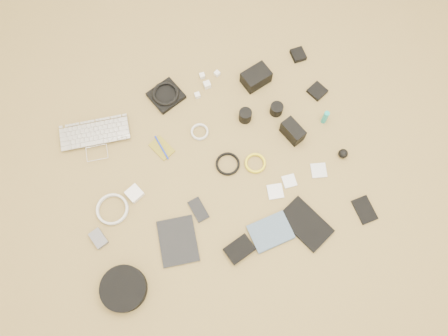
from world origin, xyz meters
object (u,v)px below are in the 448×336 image
object	(u,v)px
tablet	(178,241)
phone	(198,210)
laptop	(96,142)
headphone_case	(124,289)
paperback	(277,246)
dslr_camera	(256,77)

from	to	relation	value
tablet	phone	xyz separation A→B (m)	(0.14, 0.11, -0.00)
laptop	headphone_case	world-z (taller)	headphone_case
phone	paperback	xyz separation A→B (m)	(0.29, -0.30, 0.00)
laptop	phone	distance (m)	0.63
tablet	phone	distance (m)	0.18
laptop	dslr_camera	xyz separation A→B (m)	(0.90, 0.04, 0.03)
paperback	dslr_camera	bearing A→B (deg)	-18.32
headphone_case	laptop	bearing A→B (deg)	84.54
dslr_camera	laptop	bearing A→B (deg)	169.26
headphone_case	tablet	bearing A→B (deg)	22.14
phone	headphone_case	xyz separation A→B (m)	(-0.44, -0.23, 0.02)
dslr_camera	headphone_case	size ratio (longest dim) A/B	0.68
laptop	paperback	size ratio (longest dim) A/B	1.83
tablet	phone	size ratio (longest dim) A/B	1.91
laptop	paperback	distance (m)	1.04
tablet	paperback	world-z (taller)	paperback
phone	paperback	world-z (taller)	paperback
phone	laptop	bearing A→B (deg)	117.02
laptop	paperback	xyz separation A→B (m)	(0.66, -0.81, -0.00)
dslr_camera	phone	xyz separation A→B (m)	(-0.53, -0.56, -0.04)
laptop	tablet	distance (m)	0.66
laptop	headphone_case	distance (m)	0.75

